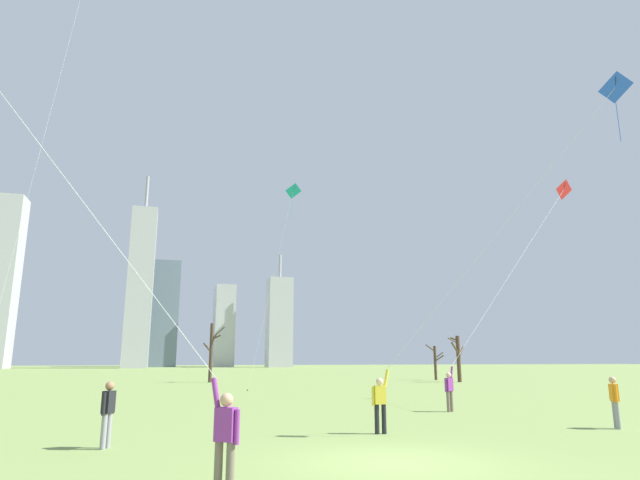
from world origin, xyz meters
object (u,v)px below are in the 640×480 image
object	(u,v)px
bare_tree_rightmost	(435,361)
kite_flyer_midfield_right_blue	(413,358)
kite_flyer_foreground_left_white	(149,325)
bare_tree_left_of_center	(458,357)
bystander_strolling_midfield	(615,399)
bare_tree_center	(211,350)
bystander_far_off_by_trees	(108,411)
kite_flyer_midfield_left_red	(477,341)
distant_kite_drifting_left_teal	(291,201)

from	to	relation	value
bare_tree_rightmost	kite_flyer_midfield_right_blue	bearing A→B (deg)	-118.34
kite_flyer_foreground_left_white	bare_tree_left_of_center	distance (m)	47.28
bystander_strolling_midfield	bare_tree_center	world-z (taller)	bare_tree_center
bystander_far_off_by_trees	bare_tree_rightmost	world-z (taller)	bare_tree_rightmost
kite_flyer_midfield_right_blue	kite_flyer_midfield_left_red	world-z (taller)	kite_flyer_midfield_left_red
distant_kite_drifting_left_teal	bare_tree_rightmost	world-z (taller)	distant_kite_drifting_left_teal
bystander_strolling_midfield	bare_tree_left_of_center	distance (m)	36.06
kite_flyer_midfield_right_blue	bystander_far_off_by_trees	size ratio (longest dim) A/B	6.87
kite_flyer_midfield_left_red	bare_tree_center	world-z (taller)	kite_flyer_midfield_left_red
kite_flyer_midfield_right_blue	distant_kite_drifting_left_teal	distance (m)	28.07
kite_flyer_midfield_left_red	bare_tree_center	size ratio (longest dim) A/B	2.27
distant_kite_drifting_left_teal	kite_flyer_midfield_right_blue	bearing A→B (deg)	-93.84
bare_tree_center	bystander_far_off_by_trees	bearing A→B (deg)	-98.01
kite_flyer_midfield_right_blue	bare_tree_center	distance (m)	38.84
bystander_far_off_by_trees	bare_tree_left_of_center	bearing A→B (deg)	48.93
kite_flyer_foreground_left_white	bare_tree_rightmost	world-z (taller)	kite_flyer_foreground_left_white
bystander_strolling_midfield	bare_tree_center	distance (m)	40.48
bystander_strolling_midfield	bystander_far_off_by_trees	size ratio (longest dim) A/B	1.00
kite_flyer_foreground_left_white	distant_kite_drifting_left_teal	distance (m)	33.92
kite_flyer_midfield_left_red	bystander_far_off_by_trees	bearing A→B (deg)	-154.60
bare_tree_center	distant_kite_drifting_left_teal	bearing A→B (deg)	-70.68
kite_flyer_foreground_left_white	bare_tree_rightmost	bearing A→B (deg)	57.10
kite_flyer_midfield_right_blue	distant_kite_drifting_left_teal	xyz separation A→B (m)	(1.69, 25.15, 12.36)
bare_tree_center	bare_tree_left_of_center	bearing A→B (deg)	-13.94
kite_flyer_foreground_left_white	bystander_strolling_midfield	world-z (taller)	kite_flyer_foreground_left_white
kite_flyer_foreground_left_white	bare_tree_center	size ratio (longest dim) A/B	2.48
bare_tree_center	bare_tree_left_of_center	distance (m)	24.14
kite_flyer_foreground_left_white	bystander_far_off_by_trees	size ratio (longest dim) A/B	8.58
bystander_strolling_midfield	bare_tree_left_of_center	xyz separation A→B (m)	(13.53, 33.39, 1.52)
bare_tree_rightmost	bare_tree_center	bearing A→B (deg)	179.09
kite_flyer_midfield_left_red	bystander_strolling_midfield	size ratio (longest dim) A/B	7.88
bystander_far_off_by_trees	bare_tree_rightmost	distance (m)	48.43
kite_flyer_midfield_right_blue	bystander_strolling_midfield	xyz separation A→B (m)	(6.82, -0.49, -1.31)
bystander_strolling_midfield	bare_tree_center	bearing A→B (deg)	104.15
bare_tree_center	bare_tree_left_of_center	xyz separation A→B (m)	(23.42, -5.81, -0.58)
kite_flyer_midfield_left_red	bare_tree_rightmost	distance (m)	34.55
kite_flyer_midfield_left_red	bare_tree_left_of_center	xyz separation A→B (m)	(13.89, 26.04, -0.56)
bystander_far_off_by_trees	kite_flyer_midfield_right_blue	bearing A→B (deg)	1.81
bystander_strolling_midfield	bare_tree_rightmost	size ratio (longest dim) A/B	0.43
distant_kite_drifting_left_teal	bare_tree_rightmost	xyz separation A→B (m)	(18.98, 13.18, -12.57)
distant_kite_drifting_left_teal	bystander_far_off_by_trees	bearing A→B (deg)	-111.94
bare_tree_rightmost	bare_tree_left_of_center	size ratio (longest dim) A/B	0.85
bystander_far_off_by_trees	bystander_strolling_midfield	bearing A→B (deg)	-0.83
bystander_strolling_midfield	distant_kite_drifting_left_teal	bearing A→B (deg)	101.31
kite_flyer_midfield_right_blue	bystander_far_off_by_trees	xyz separation A→B (m)	(-8.55, -0.27, -1.31)
kite_flyer_midfield_right_blue	bystander_far_off_by_trees	world-z (taller)	kite_flyer_midfield_right_blue
bystander_far_off_by_trees	distant_kite_drifting_left_teal	bearing A→B (deg)	68.06
bystander_strolling_midfield	distant_kite_drifting_left_teal	world-z (taller)	distant_kite_drifting_left_teal
kite_flyer_midfield_left_red	distant_kite_drifting_left_teal	bearing A→B (deg)	104.61
kite_flyer_midfield_right_blue	kite_flyer_foreground_left_white	world-z (taller)	kite_flyer_foreground_left_white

